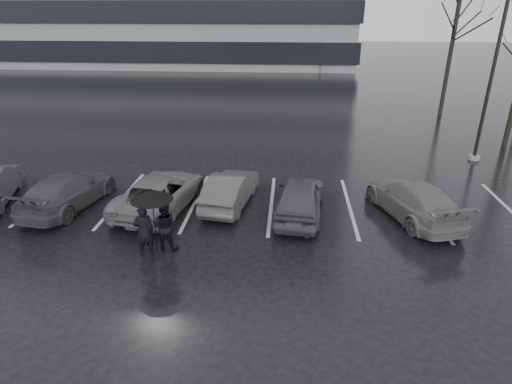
{
  "coord_description": "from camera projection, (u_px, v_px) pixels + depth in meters",
  "views": [
    {
      "loc": [
        1.14,
        -11.56,
        6.62
      ],
      "look_at": [
        0.15,
        1.0,
        1.1
      ],
      "focal_mm": 30.0,
      "sensor_mm": 36.0,
      "label": 1
    }
  ],
  "objects": [
    {
      "name": "pedestrian_right",
      "position": [
        165.0,
        226.0,
        12.38
      ],
      "size": [
        0.78,
        0.63,
        1.49
      ],
      "primitive_type": "imported",
      "rotation": [
        0.0,
        0.0,
        3.04
      ],
      "color": "black",
      "rests_on": "ground"
    },
    {
      "name": "tree_north",
      "position": [
        452.0,
        47.0,
        26.33
      ],
      "size": [
        0.26,
        0.26,
        8.5
      ],
      "primitive_type": "cylinder",
      "color": "black",
      "rests_on": "ground"
    },
    {
      "name": "car_main",
      "position": [
        300.0,
        198.0,
        14.44
      ],
      "size": [
        1.92,
        3.96,
        1.3
      ],
      "primitive_type": "imported",
      "rotation": [
        0.0,
        0.0,
        3.04
      ],
      "color": "black",
      "rests_on": "ground"
    },
    {
      "name": "lamp_post",
      "position": [
        493.0,
        69.0,
        18.33
      ],
      "size": [
        0.49,
        0.49,
        9.0
      ],
      "rotation": [
        0.0,
        0.0,
        -0.32
      ],
      "color": "gray",
      "rests_on": "ground"
    },
    {
      "name": "car_west_a",
      "position": [
        230.0,
        189.0,
        15.25
      ],
      "size": [
        1.8,
        3.77,
        1.19
      ],
      "primitive_type": "imported",
      "rotation": [
        0.0,
        0.0,
        2.99
      ],
      "color": "#29292B",
      "rests_on": "ground"
    },
    {
      "name": "umbrella",
      "position": [
        152.0,
        195.0,
        11.77
      ],
      "size": [
        1.18,
        1.18,
        2.0
      ],
      "color": "black",
      "rests_on": "ground"
    },
    {
      "name": "car_west_b",
      "position": [
        160.0,
        192.0,
        14.96
      ],
      "size": [
        2.73,
        4.71,
        1.24
      ],
      "primitive_type": "imported",
      "rotation": [
        0.0,
        0.0,
        2.98
      ],
      "color": "#4A4A4C",
      "rests_on": "ground"
    },
    {
      "name": "car_east",
      "position": [
        414.0,
        200.0,
        14.34
      ],
      "size": [
        2.96,
        4.58,
        1.23
      ],
      "primitive_type": "imported",
      "rotation": [
        0.0,
        0.0,
        3.46
      ],
      "color": "#4A4A4C",
      "rests_on": "ground"
    },
    {
      "name": "car_west_c",
      "position": [
        68.0,
        191.0,
        15.08
      ],
      "size": [
        2.36,
        4.45,
        1.23
      ],
      "primitive_type": "imported",
      "rotation": [
        0.0,
        0.0,
        2.99
      ],
      "color": "black",
      "rests_on": "ground"
    },
    {
      "name": "pedestrian_left",
      "position": [
        144.0,
        231.0,
        12.07
      ],
      "size": [
        0.66,
        0.55,
        1.54
      ],
      "primitive_type": "imported",
      "rotation": [
        0.0,
        0.0,
        3.52
      ],
      "color": "black",
      "rests_on": "ground"
    },
    {
      "name": "stall_stripes",
      "position": [
        233.0,
        202.0,
        15.63
      ],
      "size": [
        19.72,
        5.0,
        0.0
      ],
      "color": "#ACACAF",
      "rests_on": "ground"
    },
    {
      "name": "ground",
      "position": [
        249.0,
        237.0,
        13.29
      ],
      "size": [
        160.0,
        160.0,
        0.0
      ],
      "primitive_type": "plane",
      "color": "black",
      "rests_on": "ground"
    }
  ]
}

